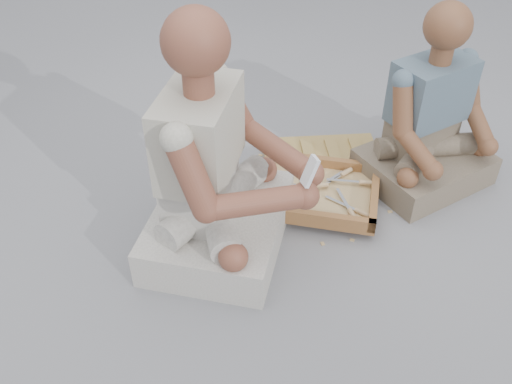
{
  "coord_description": "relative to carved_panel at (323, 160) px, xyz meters",
  "views": [
    {
      "loc": [
        -0.18,
        -1.61,
        1.7
      ],
      "look_at": [
        -0.07,
        0.1,
        0.3
      ],
      "focal_mm": 40.0,
      "sensor_mm": 36.0,
      "label": 1
    }
  ],
  "objects": [
    {
      "name": "chisel_6",
      "position": [
        -0.15,
        -0.45,
        0.06
      ],
      "size": [
        0.12,
        0.2,
        0.02
      ],
      "rotation": [
        0.0,
        0.0,
        -1.07
      ],
      "color": "silver",
      "rests_on": "tool_tray"
    },
    {
      "name": "tool_tray",
      "position": [
        -0.08,
        -0.3,
        0.04
      ],
      "size": [
        0.64,
        0.57,
        0.07
      ],
      "rotation": [
        0.0,
        0.0,
        -0.27
      ],
      "color": "brown",
      "rests_on": "carved_panel"
    },
    {
      "name": "chisel_8",
      "position": [
        0.08,
        -0.45,
        0.05
      ],
      "size": [
        0.18,
        0.16,
        0.02
      ],
      "rotation": [
        0.0,
        0.0,
        -0.72
      ],
      "color": "silver",
      "rests_on": "tool_tray"
    },
    {
      "name": "ground",
      "position": [
        -0.3,
        -0.67,
        -0.02
      ],
      "size": [
        60.0,
        60.0,
        0.0
      ],
      "primitive_type": "plane",
      "color": "gray",
      "rests_on": "ground"
    },
    {
      "name": "wood_chip_11",
      "position": [
        -0.03,
        -0.26,
        -0.02
      ],
      "size": [
        0.02,
        0.02,
        0.0
      ],
      "primitive_type": "cube",
      "rotation": [
        0.0,
        0.0,
        1.71
      ],
      "color": "tan",
      "rests_on": "ground"
    },
    {
      "name": "chisel_1",
      "position": [
        0.14,
        -0.27,
        0.07
      ],
      "size": [
        0.22,
        0.06,
        0.02
      ],
      "rotation": [
        0.0,
        0.0,
        -0.2
      ],
      "color": "silver",
      "rests_on": "tool_tray"
    },
    {
      "name": "wood_chip_7",
      "position": [
        -0.12,
        -0.36,
        -0.02
      ],
      "size": [
        0.02,
        0.02,
        0.0
      ],
      "primitive_type": "cube",
      "rotation": [
        0.0,
        0.0,
        1.07
      ],
      "color": "tan",
      "rests_on": "ground"
    },
    {
      "name": "wood_chip_8",
      "position": [
        0.02,
        0.06,
        -0.02
      ],
      "size": [
        0.02,
        0.02,
        0.0
      ],
      "primitive_type": "cube",
      "rotation": [
        0.0,
        0.0,
        0.49
      ],
      "color": "tan",
      "rests_on": "ground"
    },
    {
      "name": "wood_chip_6",
      "position": [
        -0.31,
        0.09,
        -0.02
      ],
      "size": [
        0.02,
        0.02,
        0.0
      ],
      "primitive_type": "cube",
      "rotation": [
        0.0,
        0.0,
        2.63
      ],
      "color": "tan",
      "rests_on": "ground"
    },
    {
      "name": "craftsman",
      "position": [
        -0.53,
        -0.52,
        0.33
      ],
      "size": [
        0.76,
        0.77,
        1.02
      ],
      "rotation": [
        0.0,
        0.0,
        -1.86
      ],
      "color": "beige",
      "rests_on": "ground"
    },
    {
      "name": "chisel_4",
      "position": [
        0.12,
        -0.14,
        0.06
      ],
      "size": [
        0.18,
        0.15,
        0.02
      ],
      "rotation": [
        0.0,
        0.0,
        0.67
      ],
      "color": "silver",
      "rests_on": "tool_tray"
    },
    {
      "name": "wood_chip_3",
      "position": [
        -0.41,
        -0.51,
        -0.02
      ],
      "size": [
        0.02,
        0.02,
        0.0
      ],
      "primitive_type": "cube",
      "rotation": [
        0.0,
        0.0,
        0.32
      ],
      "color": "tan",
      "rests_on": "ground"
    },
    {
      "name": "wood_chip_13",
      "position": [
        -0.3,
        -0.09,
        -0.02
      ],
      "size": [
        0.02,
        0.02,
        0.0
      ],
      "primitive_type": "cube",
      "rotation": [
        0.0,
        0.0,
        1.88
      ],
      "color": "tan",
      "rests_on": "ground"
    },
    {
      "name": "wood_chip_12",
      "position": [
        0.25,
        -0.39,
        -0.02
      ],
      "size": [
        0.02,
        0.02,
        0.0
      ],
      "primitive_type": "cube",
      "rotation": [
        0.0,
        0.0,
        0.09
      ],
      "color": "tan",
      "rests_on": "ground"
    },
    {
      "name": "chisel_9",
      "position": [
        -0.11,
        -0.15,
        0.05
      ],
      "size": [
        0.07,
        0.22,
        0.02
      ],
      "rotation": [
        0.0,
        0.0,
        1.34
      ],
      "color": "silver",
      "rests_on": "tool_tray"
    },
    {
      "name": "wood_chip_5",
      "position": [
        -0.08,
        -0.02,
        -0.02
      ],
      "size": [
        0.02,
        0.02,
        0.0
      ],
      "primitive_type": "cube",
      "rotation": [
        0.0,
        0.0,
        0.28
      ],
      "color": "tan",
      "rests_on": "ground"
    },
    {
      "name": "chisel_7",
      "position": [
        -0.08,
        -0.28,
        0.07
      ],
      "size": [
        0.22,
        0.03,
        0.02
      ],
      "rotation": [
        0.0,
        0.0,
        0.05
      ],
      "color": "silver",
      "rests_on": "tool_tray"
    },
    {
      "name": "chisel_0",
      "position": [
        0.06,
        -0.2,
        0.06
      ],
      "size": [
        0.19,
        0.15,
        0.02
      ],
      "rotation": [
        0.0,
        0.0,
        0.64
      ],
      "color": "silver",
      "rests_on": "tool_tray"
    },
    {
      "name": "wood_chip_0",
      "position": [
        -0.03,
        -0.15,
        -0.02
      ],
      "size": [
        0.02,
        0.02,
        0.0
      ],
      "primitive_type": "cube",
      "rotation": [
        0.0,
        0.0,
        2.2
      ],
      "color": "tan",
      "rests_on": "ground"
    },
    {
      "name": "wood_chip_1",
      "position": [
        -0.09,
        -0.58,
        -0.02
      ],
      "size": [
        0.02,
        0.02,
        0.0
      ],
      "primitive_type": "cube",
      "rotation": [
        0.0,
        0.0,
        1.77
      ],
      "color": "tan",
      "rests_on": "ground"
    },
    {
      "name": "mobile_phone",
      "position": [
        -0.19,
        -0.69,
        0.46
      ],
      "size": [
        0.07,
        0.06,
        0.11
      ],
      "rotation": [
        -0.35,
        0.0,
        -1.25
      ],
      "color": "white",
      "rests_on": "craftsman"
    },
    {
      "name": "carved_panel",
      "position": [
        0.0,
        0.0,
        0.0
      ],
      "size": [
        0.58,
        0.39,
        0.04
      ],
      "primitive_type": "cube",
      "rotation": [
        0.0,
        0.0,
        0.02
      ],
      "color": "olive",
      "rests_on": "ground"
    },
    {
      "name": "wood_chip_9",
      "position": [
        0.04,
        -0.56,
        -0.02
      ],
      "size": [
        0.02,
        0.02,
        0.0
      ],
      "primitive_type": "cube",
      "rotation": [
        0.0,
        0.0,
        2.7
      ],
      "color": "tan",
      "rests_on": "ground"
    },
    {
      "name": "wood_chip_10",
      "position": [
        -0.42,
        -0.02,
        -0.02
      ],
      "size": [
        0.02,
        0.02,
        0.0
      ],
      "primitive_type": "cube",
      "rotation": [
        0.0,
        0.0,
        0.41
      ],
      "color": "tan",
      "rests_on": "ground"
    },
    {
      "name": "wood_chip_15",
      "position": [
        0.03,
        0.02,
        -0.02
      ],
      "size": [
        0.02,
        0.02,
        0.0
      ],
      "primitive_type": "cube",
      "rotation": [
        0.0,
        0.0,
        0.14
      ],
      "color": "tan",
      "rests_on": "ground"
    },
    {
      "name": "wood_chip_2",
      "position": [
        -0.3,
        -0.24,
        -0.02
      ],
      "size": [
        0.02,
        0.02,
        0.0
      ],
      "primitive_type": "cube",
      "rotation": [
        0.0,
        0.0,
        0.21
      ],
      "color": "tan",
      "rests_on": "ground"
    },
    {
      "name": "wood_chip_4",
      "position": [
        -0.01,
        -0.45,
        -0.02
      ],
      "size": [
        0.02,
        0.02,
        0.0
      ],
      "primitive_type": "cube",
      "rotation": [
        0.0,
        0.0,
        1.34
      ],
      "color": "tan",
      "rests_on": "ground"
    },
    {
      "name": "chisel_3",
      "position": [
        -0.15,
        -0.42,
        0.06
      ],
      "size": [
        0.06,
        0.22,
        0.02
      ],
      "rotation": [
        0.0,
        0.0,
        -1.39
      ],
      "color": "silver",
      "rests_on": "tool_tray"
    },
    {
      "name": "chisel_2",
      "position": [
        -0.05,
        -0.12,
        0.05
      ],
      "size": [
        0.15,
        0.18,
        0.02
      ],
      "rotation": [
        0.0,
        0.0,
        0.89
      ],
      "color": "silver",
      "rests_on": "tool_tray"
    },
    {
      "name": "companion",
      "position": [
        0.45,
        -0.14,
        0.27
      ],
      "size": [
        0.69,
        0.64,
        0.86
      ],
      "rotation": [
        0.0,
        0.0,
        3.63
      ],
      "color": "#746353",
      "rests_on": "ground"
    },
    {
      "name": "chisel_5",
      "position": [
        0.05,
        -0.46,
        0.06
      ],
      "size": [
        0.06,
        0.22,
        0.02
      ],
      "rotation": [
        0.0,
        0.0,
        -1.38
      ],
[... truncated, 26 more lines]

